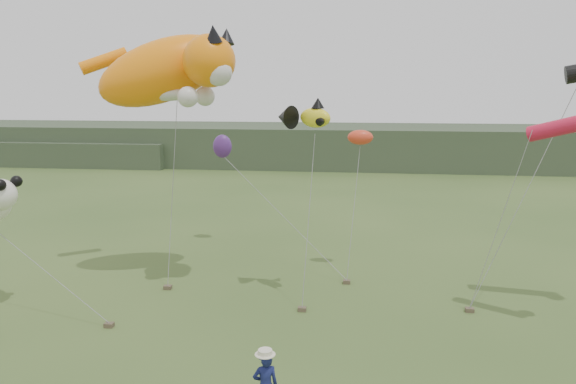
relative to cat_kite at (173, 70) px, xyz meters
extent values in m
plane|color=#385123|center=(5.82, -8.19, -8.68)|extent=(120.00, 120.00, 0.00)
cube|color=#2D3D28|center=(5.82, 36.81, -6.68)|extent=(90.00, 12.00, 4.00)
cube|color=#2D3D28|center=(-24.18, 33.81, -7.43)|extent=(25.00, 8.00, 2.50)
cube|color=brown|center=(-0.01, -1.54, -8.60)|extent=(0.30, 0.24, 0.15)
cube|color=brown|center=(5.58, -3.09, -8.60)|extent=(0.30, 0.24, 0.15)
cube|color=brown|center=(11.60, -2.40, -8.60)|extent=(0.30, 0.24, 0.15)
cube|color=brown|center=(-0.76, -5.30, -8.60)|extent=(0.30, 0.24, 0.15)
cube|color=brown|center=(7.11, 0.02, -8.60)|extent=(0.30, 0.24, 0.15)
ellipsoid|color=orange|center=(-0.50, 0.27, -0.03)|extent=(6.36, 4.09, 4.11)
sphere|color=orange|center=(1.75, -0.86, 0.30)|extent=(2.02, 2.02, 2.02)
cone|color=black|center=(2.08, -1.42, 1.26)|extent=(0.63, 0.77, 0.76)
cone|color=black|center=(2.31, -0.29, 1.26)|extent=(0.63, 0.73, 0.72)
sphere|color=beige|center=(2.19, -1.19, -0.15)|extent=(1.01, 1.01, 1.01)
ellipsoid|color=beige|center=(-0.27, -0.07, -0.93)|extent=(1.98, 0.99, 0.62)
sphere|color=beige|center=(1.07, -1.53, -1.04)|extent=(0.79, 0.79, 0.79)
sphere|color=beige|center=(1.30, 0.04, -1.04)|extent=(0.79, 0.79, 0.79)
cylinder|color=orange|center=(-3.42, 1.16, 0.42)|extent=(2.09, 1.53, 1.22)
ellipsoid|color=yellow|center=(5.87, -1.53, -1.79)|extent=(1.46, 1.27, 0.75)
cone|color=black|center=(4.70, -1.24, -1.79)|extent=(1.06, 1.11, 0.87)
cone|color=black|center=(5.97, -1.53, -1.25)|extent=(0.49, 0.49, 0.39)
cone|color=black|center=(6.16, -2.02, -1.88)|extent=(0.51, 0.54, 0.39)
cone|color=black|center=(6.16, -1.04, -1.88)|extent=(0.51, 0.54, 0.39)
cylinder|color=red|center=(14.33, -3.09, -1.86)|extent=(2.72, 1.96, 1.29)
sphere|color=white|center=(-5.07, -4.17, -4.43)|extent=(1.13, 1.13, 1.13)
sphere|color=black|center=(-4.79, -4.55, -4.01)|extent=(0.41, 0.41, 0.41)
sphere|color=black|center=(-4.69, -3.75, -4.01)|extent=(0.41, 0.41, 0.41)
ellipsoid|color=red|center=(7.53, 2.04, -2.80)|extent=(1.10, 0.64, 0.64)
ellipsoid|color=#4E2574|center=(0.56, 5.67, -3.65)|extent=(0.97, 0.65, 1.19)
camera|label=1|loc=(7.51, -22.20, -0.68)|focal=35.00mm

